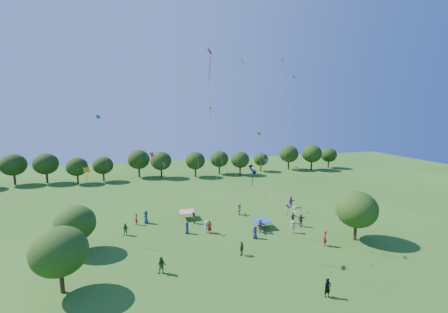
{
  "coord_description": "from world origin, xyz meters",
  "views": [
    {
      "loc": [
        -8.56,
        -15.97,
        15.74
      ],
      "look_at": [
        0.0,
        14.0,
        11.0
      ],
      "focal_mm": 24.0,
      "sensor_mm": 36.0,
      "label": 1
    }
  ],
  "objects_px": {
    "tent_red_stripe": "(187,212)",
    "red_high_kite": "(211,83)",
    "pirate_kite": "(253,171)",
    "man_in_black": "(328,288)",
    "tent_blue": "(262,220)",
    "near_tree_east": "(357,209)",
    "near_tree_north": "(75,223)",
    "near_tree_west": "(59,252)"
  },
  "relations": [
    {
      "from": "tent_red_stripe",
      "to": "red_high_kite",
      "type": "height_order",
      "value": "red_high_kite"
    },
    {
      "from": "pirate_kite",
      "to": "man_in_black",
      "type": "bearing_deg",
      "value": -67.56
    },
    {
      "from": "tent_red_stripe",
      "to": "pirate_kite",
      "type": "distance_m",
      "value": 16.69
    },
    {
      "from": "tent_red_stripe",
      "to": "tent_blue",
      "type": "distance_m",
      "value": 11.14
    },
    {
      "from": "tent_blue",
      "to": "tent_red_stripe",
      "type": "bearing_deg",
      "value": 145.56
    },
    {
      "from": "man_in_black",
      "to": "red_high_kite",
      "type": "height_order",
      "value": "red_high_kite"
    },
    {
      "from": "man_in_black",
      "to": "pirate_kite",
      "type": "relative_size",
      "value": 0.19
    },
    {
      "from": "near_tree_east",
      "to": "near_tree_north",
      "type": "bearing_deg",
      "value": 169.51
    },
    {
      "from": "man_in_black",
      "to": "pirate_kite",
      "type": "height_order",
      "value": "pirate_kite"
    },
    {
      "from": "tent_red_stripe",
      "to": "red_high_kite",
      "type": "xyz_separation_m",
      "value": [
        2.03,
        -7.29,
        17.93
      ]
    },
    {
      "from": "near_tree_east",
      "to": "tent_red_stripe",
      "type": "height_order",
      "value": "near_tree_east"
    },
    {
      "from": "near_tree_west",
      "to": "tent_blue",
      "type": "bearing_deg",
      "value": 21.45
    },
    {
      "from": "near_tree_west",
      "to": "tent_blue",
      "type": "height_order",
      "value": "near_tree_west"
    },
    {
      "from": "man_in_black",
      "to": "red_high_kite",
      "type": "xyz_separation_m",
      "value": [
        -6.5,
        14.82,
        18.11
      ]
    },
    {
      "from": "near_tree_north",
      "to": "pirate_kite",
      "type": "xyz_separation_m",
      "value": [
        18.65,
        -6.46,
        6.19
      ]
    },
    {
      "from": "near_tree_west",
      "to": "red_high_kite",
      "type": "height_order",
      "value": "red_high_kite"
    },
    {
      "from": "near_tree_west",
      "to": "pirate_kite",
      "type": "relative_size",
      "value": 0.68
    },
    {
      "from": "near_tree_east",
      "to": "tent_red_stripe",
      "type": "bearing_deg",
      "value": 145.24
    },
    {
      "from": "near_tree_east",
      "to": "red_high_kite",
      "type": "relative_size",
      "value": 0.28
    },
    {
      "from": "near_tree_west",
      "to": "man_in_black",
      "type": "distance_m",
      "value": 23.18
    },
    {
      "from": "near_tree_west",
      "to": "man_in_black",
      "type": "relative_size",
      "value": 3.5
    },
    {
      "from": "near_tree_west",
      "to": "pirate_kite",
      "type": "distance_m",
      "value": 19.3
    },
    {
      "from": "tent_blue",
      "to": "pirate_kite",
      "type": "xyz_separation_m",
      "value": [
        -4.22,
        -7.17,
        8.5
      ]
    },
    {
      "from": "near_tree_east",
      "to": "pirate_kite",
      "type": "height_order",
      "value": "pirate_kite"
    },
    {
      "from": "near_tree_west",
      "to": "near_tree_north",
      "type": "relative_size",
      "value": 1.11
    },
    {
      "from": "tent_blue",
      "to": "pirate_kite",
      "type": "bearing_deg",
      "value": -120.47
    },
    {
      "from": "near_tree_west",
      "to": "near_tree_east",
      "type": "xyz_separation_m",
      "value": [
        32.16,
        2.14,
        0.08
      ]
    },
    {
      "from": "near_tree_west",
      "to": "tent_blue",
      "type": "relative_size",
      "value": 2.7
    },
    {
      "from": "near_tree_north",
      "to": "tent_red_stripe",
      "type": "xyz_separation_m",
      "value": [
        13.68,
        7.02,
        -2.3
      ]
    },
    {
      "from": "near_tree_east",
      "to": "tent_red_stripe",
      "type": "xyz_separation_m",
      "value": [
        -18.77,
        13.03,
        -2.86
      ]
    },
    {
      "from": "tent_red_stripe",
      "to": "man_in_black",
      "type": "height_order",
      "value": "man_in_black"
    },
    {
      "from": "near_tree_east",
      "to": "near_tree_west",
      "type": "bearing_deg",
      "value": -176.19
    },
    {
      "from": "near_tree_west",
      "to": "tent_blue",
      "type": "xyz_separation_m",
      "value": [
        22.57,
        8.87,
        -2.77
      ]
    },
    {
      "from": "pirate_kite",
      "to": "near_tree_north",
      "type": "bearing_deg",
      "value": 160.9
    },
    {
      "from": "tent_red_stripe",
      "to": "near_tree_west",
      "type": "bearing_deg",
      "value": -131.42
    },
    {
      "from": "near_tree_west",
      "to": "tent_red_stripe",
      "type": "bearing_deg",
      "value": 48.58
    },
    {
      "from": "tent_red_stripe",
      "to": "man_in_black",
      "type": "xyz_separation_m",
      "value": [
        8.53,
        -22.11,
        -0.19
      ]
    },
    {
      "from": "near_tree_west",
      "to": "near_tree_north",
      "type": "height_order",
      "value": "near_tree_west"
    },
    {
      "from": "near_tree_east",
      "to": "tent_blue",
      "type": "relative_size",
      "value": 2.78
    },
    {
      "from": "near_tree_west",
      "to": "tent_red_stripe",
      "type": "relative_size",
      "value": 2.7
    },
    {
      "from": "near_tree_north",
      "to": "pirate_kite",
      "type": "relative_size",
      "value": 0.61
    },
    {
      "from": "near_tree_north",
      "to": "tent_red_stripe",
      "type": "distance_m",
      "value": 15.54
    }
  ]
}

